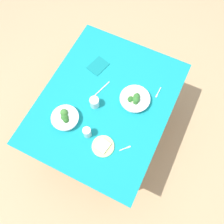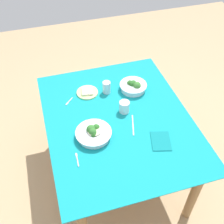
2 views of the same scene
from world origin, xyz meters
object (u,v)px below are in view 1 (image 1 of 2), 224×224
object	(u,v)px
broccoli_bowl_far	(135,99)
fork_by_near_bowl	(126,148)
bread_side_plate	(103,146)
napkin_folded_upper	(98,66)
water_glass_center	(94,102)
fork_by_far_bowl	(158,93)
table_knife_left	(101,89)
water_glass_side	(87,132)
broccoli_bowl_near	(65,118)

from	to	relation	value
broccoli_bowl_far	fork_by_near_bowl	size ratio (longest dim) A/B	3.30
bread_side_plate	napkin_folded_upper	xyz separation A→B (m)	(-0.66, -0.38, -0.01)
water_glass_center	napkin_folded_upper	size ratio (longest dim) A/B	0.55
fork_by_near_bowl	napkin_folded_upper	size ratio (longest dim) A/B	0.45
broccoli_bowl_far	water_glass_center	size ratio (longest dim) A/B	2.70
fork_by_far_bowl	table_knife_left	bearing A→B (deg)	-65.41
broccoli_bowl_far	table_knife_left	size ratio (longest dim) A/B	1.28
broccoli_bowl_far	water_glass_center	bearing A→B (deg)	-58.06
fork_by_far_bowl	napkin_folded_upper	bearing A→B (deg)	-88.85
water_glass_center	water_glass_side	distance (m)	0.27
bread_side_plate	water_glass_center	bearing A→B (deg)	-142.31
water_glass_center	water_glass_side	world-z (taller)	water_glass_side
bread_side_plate	fork_by_near_bowl	world-z (taller)	bread_side_plate
table_knife_left	water_glass_side	bearing A→B (deg)	28.56
water_glass_center	water_glass_side	bearing A→B (deg)	15.20
fork_by_near_bowl	napkin_folded_upper	distance (m)	0.81
broccoli_bowl_near	bread_side_plate	world-z (taller)	broccoli_bowl_near
bread_side_plate	fork_by_far_bowl	size ratio (longest dim) A/B	1.61
water_glass_side	fork_by_far_bowl	bearing A→B (deg)	148.25
table_knife_left	broccoli_bowl_far	bearing A→B (deg)	110.95
broccoli_bowl_near	fork_by_near_bowl	distance (m)	0.55
broccoli_bowl_near	fork_by_near_bowl	size ratio (longest dim) A/B	2.91
bread_side_plate	water_glass_side	size ratio (longest dim) A/B	1.73
water_glass_side	broccoli_bowl_near	bearing A→B (deg)	-98.72
bread_side_plate	water_glass_center	world-z (taller)	water_glass_center
water_glass_center	broccoli_bowl_far	bearing A→B (deg)	121.94
water_glass_center	water_glass_side	size ratio (longest dim) A/B	0.92
fork_by_near_bowl	table_knife_left	xyz separation A→B (m)	(-0.39, -0.41, -0.00)
water_glass_side	fork_by_near_bowl	size ratio (longest dim) A/B	1.33
broccoli_bowl_near	fork_by_far_bowl	bearing A→B (deg)	133.57
broccoli_bowl_far	broccoli_bowl_near	size ratio (longest dim) A/B	1.14
fork_by_near_bowl	table_knife_left	bearing A→B (deg)	89.16
broccoli_bowl_far	bread_side_plate	xyz separation A→B (m)	(0.48, -0.06, -0.03)
water_glass_center	water_glass_side	xyz separation A→B (m)	(0.26, 0.07, 0.00)
napkin_folded_upper	table_knife_left	bearing A→B (deg)	34.24
broccoli_bowl_far	bread_side_plate	size ratio (longest dim) A/B	1.44
fork_by_far_bowl	napkin_folded_upper	world-z (taller)	napkin_folded_upper
water_glass_center	fork_by_near_bowl	bearing A→B (deg)	59.86
bread_side_plate	table_knife_left	xyz separation A→B (m)	(-0.46, -0.25, -0.01)
broccoli_bowl_near	napkin_folded_upper	xyz separation A→B (m)	(-0.59, 0.00, -0.03)
broccoli_bowl_near	fork_by_near_bowl	bearing A→B (deg)	89.50
napkin_folded_upper	water_glass_center	bearing A→B (deg)	23.15
fork_by_near_bowl	broccoli_bowl_far	bearing A→B (deg)	56.78
fork_by_near_bowl	water_glass_side	bearing A→B (deg)	137.64
napkin_folded_upper	broccoli_bowl_near	bearing A→B (deg)	-0.04
fork_by_far_bowl	bread_side_plate	bearing A→B (deg)	-16.05
water_glass_side	water_glass_center	bearing A→B (deg)	-164.80
fork_by_far_bowl	water_glass_center	bearing A→B (deg)	-49.56
broccoli_bowl_near	table_knife_left	distance (m)	0.41
bread_side_plate	fork_by_near_bowl	distance (m)	0.18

